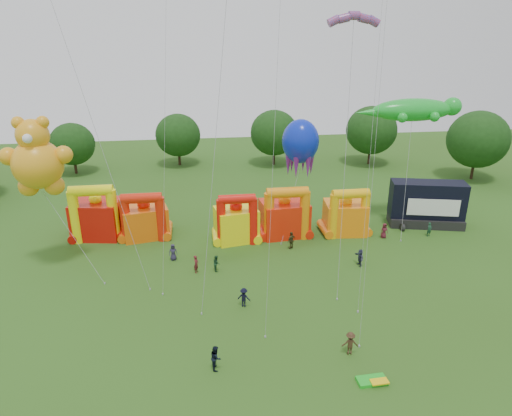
{
  "coord_description": "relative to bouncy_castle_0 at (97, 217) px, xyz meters",
  "views": [
    {
      "loc": [
        -5.53,
        -20.69,
        21.96
      ],
      "look_at": [
        -0.28,
        18.0,
        6.89
      ],
      "focal_mm": 32.0,
      "sensor_mm": 36.0,
      "label": 1
    }
  ],
  "objects": [
    {
      "name": "tree_ring",
      "position": [
        15.75,
        -28.41,
        3.75
      ],
      "size": [
        125.59,
        127.71,
        12.07
      ],
      "color": "#352314",
      "rests_on": "ground"
    },
    {
      "name": "bouncy_castle_0",
      "position": [
        0.0,
        0.0,
        0.0
      ],
      "size": [
        5.77,
        4.91,
        6.6
      ],
      "color": "red",
      "rests_on": "ground"
    },
    {
      "name": "bouncy_castle_1",
      "position": [
        5.32,
        -0.7,
        -0.34
      ],
      "size": [
        5.62,
        4.86,
        5.68
      ],
      "color": "orange",
      "rests_on": "ground"
    },
    {
      "name": "bouncy_castle_2",
      "position": [
        15.55,
        -3.09,
        -0.27
      ],
      "size": [
        5.03,
        4.33,
        5.84
      ],
      "color": "#FFEF0D",
      "rests_on": "ground"
    },
    {
      "name": "bouncy_castle_3",
      "position": [
        21.17,
        -2.28,
        -0.16
      ],
      "size": [
        5.56,
        4.64,
        6.18
      ],
      "color": "red",
      "rests_on": "ground"
    },
    {
      "name": "bouncy_castle_4",
      "position": [
        28.28,
        -2.72,
        -0.3
      ],
      "size": [
        5.0,
        4.17,
        5.76
      ],
      "color": "orange",
      "rests_on": "ground"
    },
    {
      "name": "stage_trailer",
      "position": [
        38.69,
        -1.64,
        0.13
      ],
      "size": [
        9.14,
        5.19,
        5.46
      ],
      "color": "black",
      "rests_on": "ground"
    },
    {
      "name": "teddy_bear_kite",
      "position": [
        -1.46,
        -8.07,
        4.48
      ],
      "size": [
        8.76,
        6.5,
        15.15
      ],
      "color": "orange",
      "rests_on": "ground"
    },
    {
      "name": "gecko_kite",
      "position": [
        35.52,
        -1.85,
        6.08
      ],
      "size": [
        12.69,
        8.3,
        15.08
      ],
      "color": "green",
      "rests_on": "ground"
    },
    {
      "name": "octopus_kite",
      "position": [
        22.72,
        -0.07,
        3.39
      ],
      "size": [
        5.66,
        9.03,
        12.69
      ],
      "color": "#0C23BF",
      "rests_on": "ground"
    },
    {
      "name": "parafoil_kites",
      "position": [
        7.87,
        -11.66,
        11.67
      ],
      "size": [
        29.38,
        9.79,
        30.84
      ],
      "color": "red",
      "rests_on": "ground"
    },
    {
      "name": "diamond_kites",
      "position": [
        18.96,
        -16.13,
        12.27
      ],
      "size": [
        18.99,
        15.95,
        31.63
      ],
      "color": "red",
      "rests_on": "ground"
    },
    {
      "name": "folded_kite_bundle",
      "position": [
        22.46,
        -26.66,
        -2.37
      ],
      "size": [
        2.04,
        1.16,
        0.31
      ],
      "color": "green",
      "rests_on": "ground"
    },
    {
      "name": "spectator_0",
      "position": [
        8.62,
        -6.96,
        -1.62
      ],
      "size": [
        0.91,
        0.63,
        1.78
      ],
      "primitive_type": "imported",
      "rotation": [
        0.0,
        0.0,
        0.08
      ],
      "color": "#2B263F",
      "rests_on": "ground"
    },
    {
      "name": "spectator_1",
      "position": [
        10.95,
        -9.89,
        -1.6
      ],
      "size": [
        0.63,
        0.77,
        1.8
      ],
      "primitive_type": "imported",
      "rotation": [
        0.0,
        0.0,
        1.22
      ],
      "color": "maroon",
      "rests_on": "ground"
    },
    {
      "name": "spectator_2",
      "position": [
        12.92,
        -9.8,
        -1.69
      ],
      "size": [
        0.69,
        0.85,
        1.62
      ],
      "primitive_type": "imported",
      "rotation": [
        0.0,
        0.0,
        1.68
      ],
      "color": "#183C21",
      "rests_on": "ground"
    },
    {
      "name": "spectator_3",
      "position": [
        14.89,
        -16.42,
        -1.63
      ],
      "size": [
        1.29,
        1.04,
        1.74
      ],
      "primitive_type": "imported",
      "rotation": [
        0.0,
        0.0,
        2.73
      ],
      "color": "black",
      "rests_on": "ground"
    },
    {
      "name": "spectator_4",
      "position": [
        21.22,
        -5.98,
        -1.52
      ],
      "size": [
        1.21,
        1.07,
        1.96
      ],
      "primitive_type": "imported",
      "rotation": [
        0.0,
        0.0,
        3.78
      ],
      "color": "#363115",
      "rests_on": "ground"
    },
    {
      "name": "spectator_5",
      "position": [
        27.27,
        -10.63,
        -1.63
      ],
      "size": [
        0.66,
        1.66,
        1.75
      ],
      "primitive_type": "imported",
      "rotation": [
        0.0,
        0.0,
        4.8
      ],
      "color": "#272942",
      "rests_on": "ground"
    },
    {
      "name": "spectator_6",
      "position": [
        32.27,
        -4.66,
        -1.63
      ],
      "size": [
        0.88,
        0.6,
        1.76
      ],
      "primitive_type": "imported",
      "rotation": [
        0.0,
        0.0,
        6.33
      ],
      "color": "#561825",
      "rests_on": "ground"
    },
    {
      "name": "spectator_7",
      "position": [
        37.6,
        -4.93,
        -1.66
      ],
      "size": [
        0.71,
        0.58,
        1.68
      ],
      "primitive_type": "imported",
      "rotation": [
        0.0,
        0.0,
        0.34
      ],
      "color": "#183D29",
      "rests_on": "ground"
    },
    {
      "name": "spectator_8",
      "position": [
        12.12,
        -23.85,
        -1.58
      ],
      "size": [
        0.71,
        0.9,
        1.84
      ],
      "primitive_type": "imported",
      "rotation": [
        0.0,
        0.0,
        1.56
      ],
      "color": "black",
      "rests_on": "ground"
    },
    {
      "name": "spectator_9",
      "position": [
        21.85,
        -23.61,
        -1.59
      ],
      "size": [
        1.25,
        0.81,
        1.82
      ],
      "primitive_type": "imported",
      "rotation": [
        0.0,
        0.0,
        3.02
      ],
      "color": "#3D2918",
      "rests_on": "ground"
    }
  ]
}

